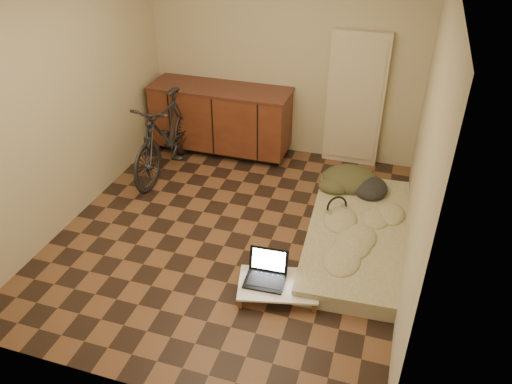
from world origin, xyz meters
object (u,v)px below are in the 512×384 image
(bicycle, at_px, (166,131))
(lap_desk, at_px, (278,285))
(laptop, at_px, (266,274))
(futon, at_px, (358,235))

(bicycle, height_order, lap_desk, bicycle)
(bicycle, height_order, laptop, bicycle)
(futon, height_order, lap_desk, futon)
(lap_desk, bearing_deg, laptop, 151.44)
(futon, relative_size, lap_desk, 2.70)
(laptop, bearing_deg, futon, 49.06)
(futon, distance_m, lap_desk, 1.13)
(bicycle, bearing_deg, futon, -16.32)
(bicycle, relative_size, futon, 0.79)
(futon, height_order, laptop, laptop)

